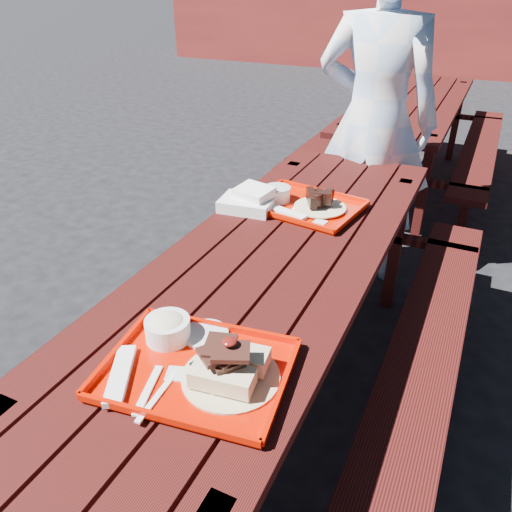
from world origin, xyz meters
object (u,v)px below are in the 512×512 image
picnic_table_far (409,123)px  far_tray (303,203)px  person (375,122)px  near_tray (199,357)px  picnic_table_near (273,297)px

picnic_table_far → far_tray: size_ratio=4.73×
person → near_tray: bearing=90.7°
picnic_table_far → near_tray: near_tray is taller
near_tray → picnic_table_near: bearing=96.1°
near_tray → person: bearing=90.9°
picnic_table_far → near_tray: 3.45m
picnic_table_near → near_tray: near_tray is taller
near_tray → person: person is taller
person → far_tray: bearing=84.3°
picnic_table_near → far_tray: 0.48m
near_tray → person: 1.95m
picnic_table_far → person: size_ratio=1.29×
picnic_table_near → person: (0.04, 1.31, 0.37)m
near_tray → far_tray: size_ratio=1.02×
near_tray → far_tray: (-0.12, 1.07, -0.01)m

